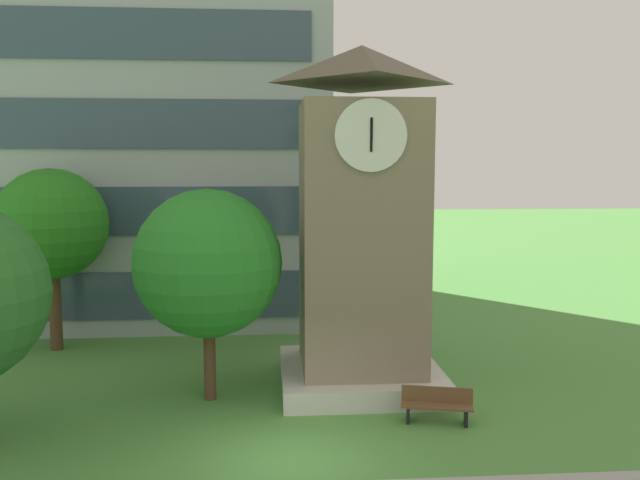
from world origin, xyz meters
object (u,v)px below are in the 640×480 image
at_px(park_bench, 437,405).
at_px(tree_by_building, 51,225).
at_px(tree_near_tower, 208,263).
at_px(clock_tower, 361,239).

xyz_separation_m(park_bench, tree_by_building, (-11.75, 7.55, 3.98)).
relative_size(park_bench, tree_near_tower, 0.32).
distance_m(park_bench, tree_near_tower, 7.12).
bearing_deg(tree_near_tower, tree_by_building, 137.19).
height_order(clock_tower, tree_by_building, clock_tower).
height_order(clock_tower, park_bench, clock_tower).
bearing_deg(park_bench, tree_near_tower, 160.11).
bearing_deg(park_bench, tree_by_building, 147.25).
relative_size(clock_tower, tree_near_tower, 1.68).
distance_m(clock_tower, park_bench, 5.17).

